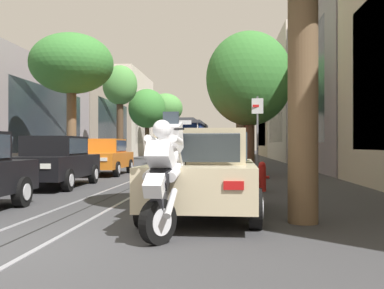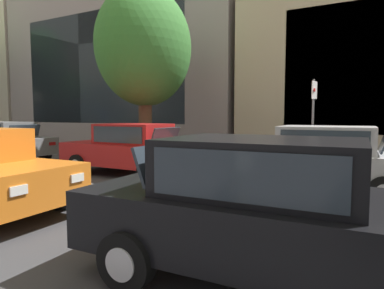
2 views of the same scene
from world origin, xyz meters
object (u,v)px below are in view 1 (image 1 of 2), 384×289
street_tree_kerb_right_mid (242,87)px  street_tree_kerb_left_second (72,65)px  parked_car_beige_near_right (205,172)px  street_tree_kerb_left_fourth (147,109)px  street_tree_kerb_left_mid (120,88)px  parked_car_silver_second_right (210,162)px  motorcycle_with_rider (165,170)px  parked_car_grey_fourth_right (215,154)px  parked_car_black_sixth_right (220,151)px  parked_car_navy_fifth_right (216,152)px  street_sign_post (257,131)px  parked_car_black_second_left (54,161)px  street_tree_kerb_right_fourth (238,105)px  fire_hydrant (262,176)px  cable_car_trolley (188,141)px  parked_car_orange_mid_left (104,157)px  street_tree_kerb_left_far (166,109)px  street_tree_kerb_right_second (249,79)px  parked_car_red_mid_right (210,157)px

street_tree_kerb_right_mid → street_tree_kerb_left_second: bearing=-120.3°
parked_car_beige_near_right → street_tree_kerb_left_fourth: (-6.87, 32.58, 3.87)m
street_tree_kerb_left_fourth → street_tree_kerb_left_mid: bearing=-89.3°
parked_car_silver_second_right → street_tree_kerb_right_mid: 20.24m
motorcycle_with_rider → parked_car_grey_fourth_right: bearing=89.4°
street_tree_kerb_left_mid → parked_car_black_sixth_right: bearing=48.2°
parked_car_navy_fifth_right → street_sign_post: size_ratio=1.56×
parked_car_black_second_left → parked_car_silver_second_right: size_ratio=1.00×
parked_car_navy_fifth_right → street_tree_kerb_left_fourth: (-6.60, 9.37, 3.87)m
parked_car_navy_fifth_right → motorcycle_with_rider: (-0.20, -25.26, 0.15)m
street_tree_kerb_left_fourth → street_tree_kerb_right_fourth: bearing=31.4°
fire_hydrant → parked_car_silver_second_right: bearing=146.0°
street_tree_kerb_left_second → cable_car_trolley: 15.71m
street_tree_kerb_left_fourth → street_tree_kerb_right_mid: 11.38m
parked_car_orange_mid_left → street_tree_kerb_left_fourth: bearing=95.1°
street_tree_kerb_left_far → motorcycle_with_rider: bearing=-82.3°
parked_car_black_sixth_right → street_tree_kerb_left_second: (-6.42, -17.60, 4.09)m
parked_car_silver_second_right → parked_car_navy_fifth_right: 17.79m
parked_car_navy_fifth_right → street_tree_kerb_right_second: size_ratio=0.69×
parked_car_navy_fifth_right → motorcycle_with_rider: motorcycle_with_rider is taller
parked_car_black_second_left → street_tree_kerb_left_second: 7.36m
parked_car_beige_near_right → cable_car_trolley: (-2.50, 26.05, 0.86)m
street_tree_kerb_left_far → street_sign_post: (7.81, -36.30, -3.73)m
parked_car_orange_mid_left → parked_car_grey_fourth_right: same height
street_sign_post → parked_car_navy_fifth_right: bearing=95.4°
parked_car_silver_second_right → parked_car_red_mid_right: 5.51m
street_tree_kerb_right_fourth → parked_car_silver_second_right: bearing=-93.1°
parked_car_grey_fourth_right → fire_hydrant: parked_car_grey_fourth_right is taller
parked_car_black_second_left → parked_car_beige_near_right: size_ratio=1.00×
parked_car_red_mid_right → street_tree_kerb_right_second: size_ratio=0.69×
parked_car_beige_near_right → parked_car_grey_fourth_right: size_ratio=1.00×
parked_car_black_second_left → parked_car_grey_fourth_right: 12.93m
parked_car_black_second_left → street_tree_kerb_right_mid: bearing=71.7°
parked_car_red_mid_right → street_sign_post: 5.43m
parked_car_orange_mid_left → fire_hydrant: (6.37, -6.64, -0.38)m
parked_car_black_second_left → parked_car_silver_second_right: (4.86, 0.13, 0.00)m
motorcycle_with_rider → cable_car_trolley: bearing=94.1°
parked_car_grey_fourth_right → street_tree_kerb_right_second: size_ratio=0.69×
motorcycle_with_rider → parked_car_silver_second_right: bearing=87.2°
street_tree_kerb_left_mid → street_tree_kerb_right_second: bearing=-50.1°
street_tree_kerb_right_fourth → cable_car_trolley: bearing=-109.5°
parked_car_red_mid_right → cable_car_trolley: (-2.22, 15.13, 0.86)m
parked_car_grey_fourth_right → street_tree_kerb_left_far: street_tree_kerb_left_far is taller
parked_car_navy_fifth_right → fire_hydrant: bearing=-84.9°
parked_car_navy_fifth_right → cable_car_trolley: size_ratio=0.48×
parked_car_navy_fifth_right → street_tree_kerb_left_second: (-6.23, -12.00, 4.09)m
street_tree_kerb_left_fourth → street_tree_kerb_right_second: street_tree_kerb_left_fourth is taller
parked_car_black_second_left → street_tree_kerb_left_fourth: size_ratio=0.68×
parked_car_black_second_left → parked_car_beige_near_right: same height
fire_hydrant → parked_car_beige_near_right: bearing=-107.7°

